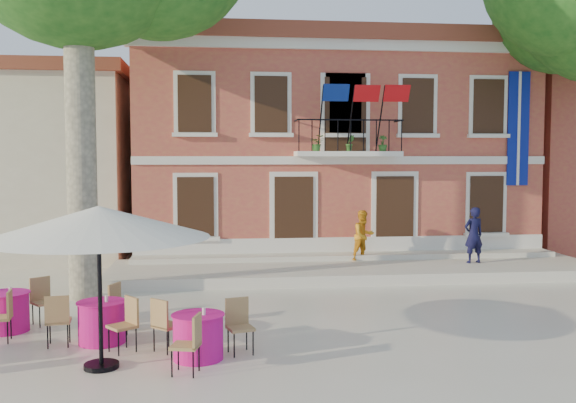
# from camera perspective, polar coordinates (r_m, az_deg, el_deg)

# --- Properties ---
(ground) EXTENTS (90.00, 90.00, 0.00)m
(ground) POSITION_cam_1_polar(r_m,az_deg,el_deg) (14.16, 1.89, -9.94)
(ground) COLOR beige
(ground) RESTS_ON ground
(main_building) EXTENTS (13.50, 9.59, 7.50)m
(main_building) POSITION_cam_1_polar(r_m,az_deg,el_deg) (23.92, 3.16, 4.88)
(main_building) COLOR #B96642
(main_building) RESTS_ON ground
(neighbor_west) EXTENTS (9.40, 9.40, 6.40)m
(neighbor_west) POSITION_cam_1_polar(r_m,az_deg,el_deg) (25.71, -23.49, 3.24)
(neighbor_west) COLOR beige
(neighbor_west) RESTS_ON ground
(terrace) EXTENTS (14.00, 3.40, 0.30)m
(terrace) POSITION_cam_1_polar(r_m,az_deg,el_deg) (18.72, 6.00, -6.05)
(terrace) COLOR silver
(terrace) RESTS_ON ground
(patio_umbrella) EXTENTS (3.54, 3.54, 2.63)m
(patio_umbrella) POSITION_cam_1_polar(r_m,az_deg,el_deg) (10.63, -16.49, -1.81)
(patio_umbrella) COLOR black
(patio_umbrella) RESTS_ON ground
(pedestrian_navy) EXTENTS (0.66, 0.49, 1.64)m
(pedestrian_navy) POSITION_cam_1_polar(r_m,az_deg,el_deg) (19.55, 16.18, -2.88)
(pedestrian_navy) COLOR black
(pedestrian_navy) RESTS_ON terrace
(pedestrian_orange) EXTENTS (0.90, 0.82, 1.51)m
(pedestrian_orange) POSITION_cam_1_polar(r_m,az_deg,el_deg) (19.35, 6.73, -3.01)
(pedestrian_orange) COLOR orange
(pedestrian_orange) RESTS_ON terrace
(cafe_table_0) EXTENTS (1.72, 1.86, 0.95)m
(cafe_table_0) POSITION_cam_1_polar(r_m,az_deg,el_deg) (12.41, -16.22, -10.07)
(cafe_table_0) COLOR #C9127C
(cafe_table_0) RESTS_ON ground
(cafe_table_1) EXTENTS (1.82, 1.80, 0.95)m
(cafe_table_1) POSITION_cam_1_polar(r_m,az_deg,el_deg) (11.12, -7.99, -11.59)
(cafe_table_1) COLOR #C9127C
(cafe_table_1) RESTS_ON ground
(cafe_table_3) EXTENTS (1.86, 1.73, 0.95)m
(cafe_table_3) POSITION_cam_1_polar(r_m,az_deg,el_deg) (13.82, -23.74, -8.80)
(cafe_table_3) COLOR #C9127C
(cafe_table_3) RESTS_ON ground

